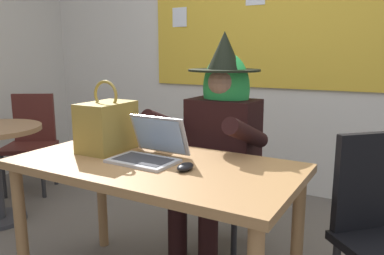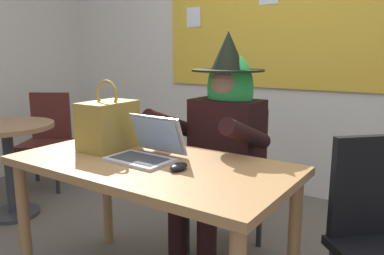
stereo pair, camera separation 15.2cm
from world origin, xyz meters
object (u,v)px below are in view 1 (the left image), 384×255
at_px(desk_main, 154,181).
at_px(person_costumed, 219,132).
at_px(handbag, 107,126).
at_px(computer_mouse, 185,167).
at_px(chair_spare_by_window, 31,137).
at_px(laptop, 150,150).
at_px(chair_at_desk, 227,170).

height_order(desk_main, person_costumed, person_costumed).
bearing_deg(handbag, computer_mouse, -12.28).
relative_size(desk_main, chair_spare_by_window, 1.59).
bearing_deg(person_costumed, computer_mouse, 13.38).
distance_m(person_costumed, laptop, 0.58).
xyz_separation_m(chair_at_desk, laptop, (-0.12, -0.69, 0.27)).
bearing_deg(chair_at_desk, handbag, -31.37).
bearing_deg(computer_mouse, laptop, 166.38).
xyz_separation_m(desk_main, handbag, (-0.35, 0.07, 0.23)).
relative_size(computer_mouse, chair_spare_by_window, 0.12).
relative_size(desk_main, person_costumed, 1.01).
height_order(chair_at_desk, person_costumed, person_costumed).
bearing_deg(laptop, handbag, 174.04).
bearing_deg(computer_mouse, chair_at_desk, 101.55).
height_order(laptop, handbag, handbag).
height_order(chair_at_desk, computer_mouse, chair_at_desk).
distance_m(chair_at_desk, chair_spare_by_window, 2.02).
height_order(chair_at_desk, handbag, handbag).
bearing_deg(laptop, computer_mouse, -13.34).
distance_m(desk_main, handbag, 0.42).
distance_m(desk_main, chair_at_desk, 0.73).
height_order(person_costumed, laptop, person_costumed).
xyz_separation_m(chair_at_desk, person_costumed, (-0.01, -0.12, 0.28)).
xyz_separation_m(computer_mouse, handbag, (-0.55, 0.12, 0.12)).
distance_m(laptop, computer_mouse, 0.25).
bearing_deg(chair_spare_by_window, computer_mouse, 36.70).
height_order(desk_main, chair_at_desk, chair_at_desk).
relative_size(person_costumed, laptop, 4.15).
distance_m(chair_at_desk, handbag, 0.85).
relative_size(chair_at_desk, person_costumed, 0.66).
bearing_deg(person_costumed, laptop, -9.21).
bearing_deg(person_costumed, handbag, -36.65).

